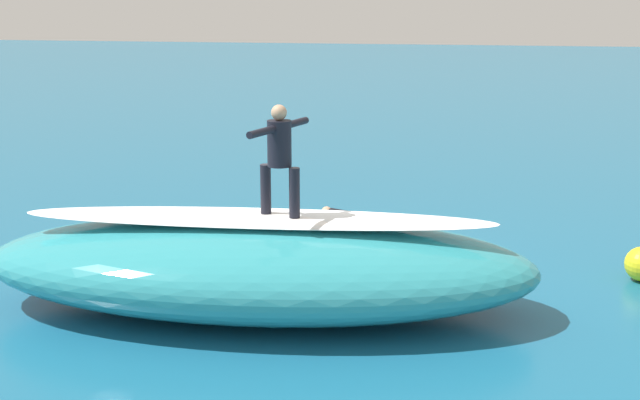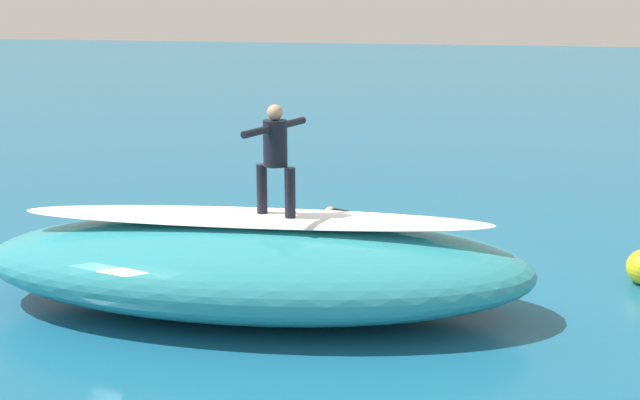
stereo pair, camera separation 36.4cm
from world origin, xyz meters
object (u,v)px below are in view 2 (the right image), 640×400
object	(u,v)px
surfboard_riding	(276,218)
surfer_paddling	(358,221)
surfer_riding	(275,152)
surfboard_paddling	(352,228)

from	to	relation	value
surfboard_riding	surfer_paddling	bearing A→B (deg)	-77.96
surfboard_riding	surfer_riding	world-z (taller)	surfer_riding
surfboard_riding	surfer_riding	xyz separation A→B (m)	(0.00, 0.00, 0.94)
surfboard_riding	surfboard_paddling	xyz separation A→B (m)	(-0.36, -4.25, -1.34)
surfboard_riding	surfboard_paddling	distance (m)	4.47
surfer_riding	surfboard_paddling	size ratio (longest dim) A/B	0.66
surfboard_riding	surfer_paddling	xyz separation A→B (m)	(-0.48, -4.19, -1.17)
surfboard_paddling	surfer_paddling	xyz separation A→B (m)	(-0.12, 0.06, 0.17)
surfboard_paddling	surfer_paddling	bearing A→B (deg)	180.00
surfboard_riding	surfer_riding	bearing A→B (deg)	94.59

